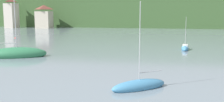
{
  "coord_description": "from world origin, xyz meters",
  "views": [
    {
      "loc": [
        4.03,
        31.83,
        5.96
      ],
      "look_at": [
        0.0,
        51.95,
        2.92
      ],
      "focal_mm": 42.68,
      "sensor_mm": 36.0,
      "label": 1
    }
  ],
  "objects_px": {
    "shore_building_west": "(11,14)",
    "sailboat_mid_3": "(139,86)",
    "shore_building_westcentral": "(44,17)",
    "sailboat_far_9": "(185,48)",
    "mooring_buoy_mid": "(15,38)",
    "sailboat_mid_8": "(17,54)"
  },
  "relations": [
    {
      "from": "sailboat_far_9",
      "to": "mooring_buoy_mid",
      "type": "distance_m",
      "value": 38.09
    },
    {
      "from": "sailboat_mid_8",
      "to": "shore_building_westcentral",
      "type": "bearing_deg",
      "value": 87.7
    },
    {
      "from": "shore_building_west",
      "to": "sailboat_mid_8",
      "type": "distance_m",
      "value": 70.32
    },
    {
      "from": "sailboat_mid_3",
      "to": "sailboat_mid_8",
      "type": "height_order",
      "value": "sailboat_mid_8"
    },
    {
      "from": "shore_building_westcentral",
      "to": "sailboat_mid_3",
      "type": "bearing_deg",
      "value": -59.56
    },
    {
      "from": "sailboat_mid_3",
      "to": "mooring_buoy_mid",
      "type": "height_order",
      "value": "sailboat_mid_3"
    },
    {
      "from": "shore_building_west",
      "to": "sailboat_mid_3",
      "type": "height_order",
      "value": "shore_building_west"
    },
    {
      "from": "shore_building_west",
      "to": "shore_building_westcentral",
      "type": "xyz_separation_m",
      "value": [
        13.13,
        -0.14,
        -1.18
      ]
    },
    {
      "from": "shore_building_west",
      "to": "sailboat_far_9",
      "type": "distance_m",
      "value": 76.66
    },
    {
      "from": "shore_building_west",
      "to": "sailboat_mid_3",
      "type": "bearing_deg",
      "value": -52.33
    },
    {
      "from": "sailboat_mid_8",
      "to": "sailboat_far_9",
      "type": "height_order",
      "value": "sailboat_mid_8"
    },
    {
      "from": "sailboat_mid_3",
      "to": "mooring_buoy_mid",
      "type": "bearing_deg",
      "value": -85.78
    },
    {
      "from": "shore_building_westcentral",
      "to": "sailboat_mid_3",
      "type": "xyz_separation_m",
      "value": [
        41.55,
        -70.7,
        -3.81
      ]
    },
    {
      "from": "sailboat_mid_3",
      "to": "sailboat_far_9",
      "type": "relative_size",
      "value": 1.29
    },
    {
      "from": "sailboat_mid_3",
      "to": "mooring_buoy_mid",
      "type": "relative_size",
      "value": 18.09
    },
    {
      "from": "shore_building_west",
      "to": "mooring_buoy_mid",
      "type": "relative_size",
      "value": 27.65
    },
    {
      "from": "sailboat_mid_3",
      "to": "mooring_buoy_mid",
      "type": "distance_m",
      "value": 46.5
    },
    {
      "from": "sailboat_mid_3",
      "to": "shore_building_westcentral",
      "type": "bearing_deg",
      "value": -97.73
    },
    {
      "from": "shore_building_west",
      "to": "sailboat_far_9",
      "type": "height_order",
      "value": "shore_building_west"
    },
    {
      "from": "sailboat_mid_8",
      "to": "mooring_buoy_mid",
      "type": "height_order",
      "value": "sailboat_mid_8"
    },
    {
      "from": "shore_building_west",
      "to": "shore_building_westcentral",
      "type": "height_order",
      "value": "shore_building_west"
    },
    {
      "from": "shore_building_west",
      "to": "sailboat_far_9",
      "type": "relative_size",
      "value": 1.97
    }
  ]
}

